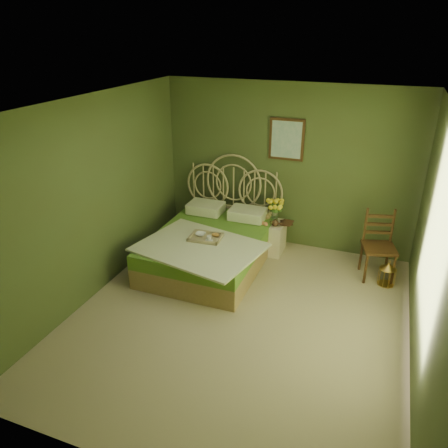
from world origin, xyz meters
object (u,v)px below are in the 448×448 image
at_px(nightstand, 270,231).
at_px(bed, 211,244).
at_px(chair, 380,240).
at_px(birdcage, 387,274).

bearing_deg(nightstand, bed, -136.15).
bearing_deg(chair, birdcage, -71.80).
distance_m(bed, birdcage, 2.56).
distance_m(nightstand, chair, 1.67).
height_order(bed, nightstand, bed).
xyz_separation_m(nightstand, birdcage, (1.81, -0.40, -0.18)).
height_order(chair, birdcage, chair).
bearing_deg(bed, chair, 12.92).
distance_m(nightstand, birdcage, 1.86).
bearing_deg(bed, nightstand, 43.85).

